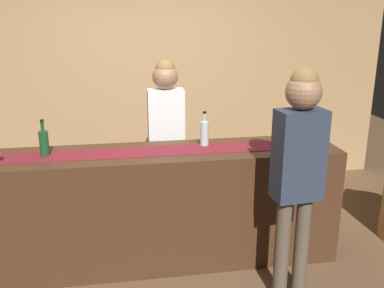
# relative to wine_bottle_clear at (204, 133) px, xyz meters

# --- Properties ---
(ground_plane) EXTENTS (10.00, 10.00, 0.00)m
(ground_plane) POSITION_rel_wine_bottle_clear_xyz_m (-0.36, -0.10, -1.12)
(ground_plane) COLOR brown
(back_wall) EXTENTS (6.00, 0.12, 2.90)m
(back_wall) POSITION_rel_wine_bottle_clear_xyz_m (-0.36, 1.80, 0.33)
(back_wall) COLOR tan
(back_wall) RESTS_ON ground
(bar_counter) EXTENTS (2.96, 0.60, 1.01)m
(bar_counter) POSITION_rel_wine_bottle_clear_xyz_m (-0.36, -0.10, -0.62)
(bar_counter) COLOR #472B19
(bar_counter) RESTS_ON ground
(counter_runner_cloth) EXTENTS (2.81, 0.28, 0.01)m
(counter_runner_cloth) POSITION_rel_wine_bottle_clear_xyz_m (-0.36, -0.10, -0.11)
(counter_runner_cloth) COLOR maroon
(counter_runner_cloth) RESTS_ON bar_counter
(wine_bottle_clear) EXTENTS (0.07, 0.07, 0.30)m
(wine_bottle_clear) POSITION_rel_wine_bottle_clear_xyz_m (0.00, 0.00, 0.00)
(wine_bottle_clear) COLOR #B2C6C1
(wine_bottle_clear) RESTS_ON bar_counter
(wine_bottle_green) EXTENTS (0.07, 0.07, 0.30)m
(wine_bottle_green) POSITION_rel_wine_bottle_clear_xyz_m (-1.31, -0.08, 0.00)
(wine_bottle_green) COLOR #194723
(wine_bottle_green) RESTS_ON bar_counter
(wine_glass_mid_counter) EXTENTS (0.07, 0.07, 0.14)m
(wine_glass_mid_counter) POSITION_rel_wine_bottle_clear_xyz_m (0.72, -0.13, -0.01)
(wine_glass_mid_counter) COLOR silver
(wine_glass_mid_counter) RESTS_ON bar_counter
(bartender) EXTENTS (0.34, 0.24, 1.70)m
(bartender) POSITION_rel_wine_bottle_clear_xyz_m (-0.28, 0.48, -0.07)
(bartender) COLOR #26262B
(bartender) RESTS_ON ground
(customer_sipping) EXTENTS (0.36, 0.25, 1.77)m
(customer_sipping) POSITION_rel_wine_bottle_clear_xyz_m (0.52, -0.78, -0.02)
(customer_sipping) COLOR brown
(customer_sipping) RESTS_ON ground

